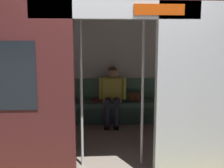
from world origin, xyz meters
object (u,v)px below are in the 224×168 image
bench_seat (105,107)px  handbag (135,97)px  train_car (105,52)px  grab_pole_door (81,90)px  grab_pole_far (143,89)px  book (96,101)px  person_seated (112,92)px

bench_seat → handbag: (-0.63, -0.07, 0.19)m
train_car → handbag: train_car is taller
handbag → grab_pole_door: 2.37m
bench_seat → grab_pole_far: grab_pole_far is taller
train_car → book: 1.64m
handbag → grab_pole_far: 2.12m
book → grab_pole_door: size_ratio=0.10×
book → grab_pole_door: (0.22, 2.07, 0.61)m
grab_pole_far → bench_seat: bearing=-78.2°
train_car → person_seated: 1.41m
handbag → grab_pole_far: grab_pole_far is taller
bench_seat → handbag: bearing=-173.4°
person_seated → handbag: person_seated is taller
person_seated → handbag: size_ratio=4.48×
bench_seat → person_seated: person_seated is taller
bench_seat → grab_pole_door: bearing=78.3°
bench_seat → handbag: 0.66m
train_car → person_seated: (-0.20, -1.10, -0.86)m
bench_seat → train_car: bearing=87.1°
grab_pole_far → person_seated: bearing=-82.0°
person_seated → grab_pole_door: (0.55, 1.93, 0.40)m
train_car → grab_pole_door: train_car is taller
handbag → grab_pole_door: size_ratio=0.12×
grab_pole_door → book: bearing=-96.1°
person_seated → handbag: bearing=-165.5°
grab_pole_door → grab_pole_far: 0.82m
grab_pole_door → handbag: bearing=-116.8°
train_car → handbag: 1.72m
handbag → grab_pole_far: bearing=83.9°
train_car → bench_seat: size_ratio=1.92×
bench_seat → book: (0.19, -0.09, 0.12)m
book → grab_pole_far: (-0.60, 2.05, 0.61)m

